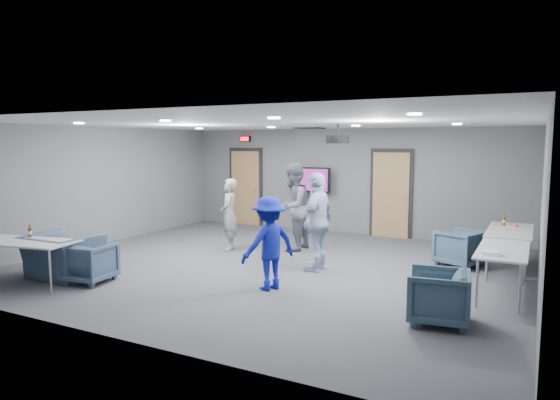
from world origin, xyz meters
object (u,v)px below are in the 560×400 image
at_px(table_right_b, 503,252).
at_px(table_front_left, 20,243).
at_px(tv_stand, 310,195).
at_px(projector, 338,139).
at_px(person_a, 229,215).
at_px(person_c, 318,222).
at_px(person_b, 293,207).
at_px(chair_right_c, 438,297).
at_px(chair_front_b, 62,256).
at_px(chair_right_a, 460,248).
at_px(bottle_front, 30,232).
at_px(bottle_right, 504,221).
at_px(table_right_a, 510,232).
at_px(person_d, 269,243).
at_px(chair_front_a, 89,262).

height_order(table_right_b, table_front_left, same).
xyz_separation_m(tv_stand, projector, (1.88, -2.95, 1.44)).
xyz_separation_m(person_a, person_c, (2.41, -0.73, 0.12)).
distance_m(person_b, chair_right_c, 4.82).
height_order(chair_front_b, table_right_b, chair_front_b).
bearing_deg(chair_right_a, bottle_front, -31.12).
xyz_separation_m(table_front_left, bottle_right, (6.99, 5.38, 0.13)).
height_order(person_b, bottle_front, person_b).
height_order(table_right_a, projector, projector).
relative_size(person_b, projector, 4.40).
bearing_deg(person_d, chair_right_c, 110.33).
relative_size(table_front_left, tv_stand, 1.18).
distance_m(person_d, projector, 2.74).
distance_m(person_c, projector, 1.65).
bearing_deg(bottle_right, tv_stand, 164.00).
relative_size(chair_front_b, table_right_a, 0.62).
distance_m(table_right_a, bottle_front, 8.57).
height_order(bottle_front, bottle_right, bottle_front).
height_order(chair_right_c, chair_front_a, chair_right_c).
xyz_separation_m(table_right_b, tv_stand, (-4.89, 3.78, 0.28)).
xyz_separation_m(chair_right_c, chair_front_a, (-5.55, -0.71, -0.02)).
xyz_separation_m(chair_front_b, bottle_front, (-0.37, -0.32, 0.44)).
bearing_deg(table_front_left, tv_stand, 60.84).
height_order(person_a, bottle_right, person_a).
distance_m(chair_front_b, bottle_right, 8.26).
bearing_deg(table_right_a, person_b, 95.75).
bearing_deg(table_right_b, person_b, 71.01).
bearing_deg(table_right_b, table_front_left, 112.61).
height_order(person_c, chair_right_a, person_c).
distance_m(table_right_b, bottle_right, 2.42).
distance_m(chair_right_a, bottle_front, 7.76).
xyz_separation_m(person_c, bottle_front, (-4.11, -2.84, -0.09)).
distance_m(chair_right_c, tv_stand, 6.92).
bearing_deg(projector, table_right_b, -24.95).
bearing_deg(person_d, tv_stand, -135.80).
relative_size(chair_right_c, table_right_b, 0.45).
bearing_deg(person_b, chair_front_b, -33.30).
bearing_deg(bottle_front, tv_stand, 70.11).
distance_m(chair_right_c, table_right_a, 3.63).
height_order(chair_front_b, table_right_a, chair_front_b).
xyz_separation_m(table_right_a, bottle_front, (-7.23, -4.59, 0.13)).
relative_size(chair_right_c, table_right_a, 0.42).
bearing_deg(projector, chair_right_c, -55.99).
height_order(person_c, chair_front_b, person_c).
distance_m(person_d, tv_stand, 5.35).
distance_m(person_b, person_c, 1.76).
bearing_deg(chair_front_a, chair_right_c, 179.33).
relative_size(chair_front_a, bottle_front, 3.21).
bearing_deg(bottle_front, chair_front_b, 41.01).
bearing_deg(chair_front_b, person_c, -146.99).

